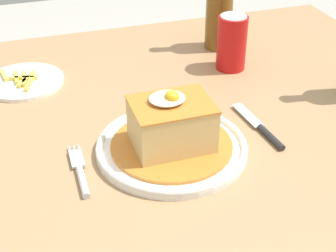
{
  "coord_description": "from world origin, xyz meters",
  "views": [
    {
      "loc": [
        -0.29,
        -0.79,
        1.27
      ],
      "look_at": [
        -0.06,
        -0.09,
        0.79
      ],
      "focal_mm": 54.01,
      "sensor_mm": 36.0,
      "label": 1
    }
  ],
  "objects_px": {
    "side_plate_fries": "(24,81)",
    "main_plate": "(172,147)",
    "knife": "(264,131)",
    "soda_can": "(232,43)",
    "beer_bottle_amber": "(219,8)",
    "fork": "(81,174)"
  },
  "relations": [
    {
      "from": "soda_can",
      "to": "side_plate_fries",
      "type": "height_order",
      "value": "soda_can"
    },
    {
      "from": "fork",
      "to": "side_plate_fries",
      "type": "height_order",
      "value": "side_plate_fries"
    },
    {
      "from": "main_plate",
      "to": "side_plate_fries",
      "type": "distance_m",
      "value": 0.4
    },
    {
      "from": "soda_can",
      "to": "main_plate",
      "type": "bearing_deg",
      "value": -130.7
    },
    {
      "from": "knife",
      "to": "beer_bottle_amber",
      "type": "distance_m",
      "value": 0.4
    },
    {
      "from": "fork",
      "to": "soda_can",
      "type": "height_order",
      "value": "soda_can"
    },
    {
      "from": "beer_bottle_amber",
      "to": "side_plate_fries",
      "type": "relative_size",
      "value": 1.56
    },
    {
      "from": "beer_bottle_amber",
      "to": "side_plate_fries",
      "type": "distance_m",
      "value": 0.48
    },
    {
      "from": "main_plate",
      "to": "knife",
      "type": "xyz_separation_m",
      "value": [
        0.18,
        0.0,
        -0.0
      ]
    },
    {
      "from": "side_plate_fries",
      "to": "main_plate",
      "type": "bearing_deg",
      "value": -56.37
    },
    {
      "from": "main_plate",
      "to": "fork",
      "type": "relative_size",
      "value": 1.86
    },
    {
      "from": "knife",
      "to": "side_plate_fries",
      "type": "xyz_separation_m",
      "value": [
        -0.4,
        0.34,
        -0.0
      ]
    },
    {
      "from": "beer_bottle_amber",
      "to": "side_plate_fries",
      "type": "height_order",
      "value": "beer_bottle_amber"
    },
    {
      "from": "knife",
      "to": "main_plate",
      "type": "bearing_deg",
      "value": -179.84
    },
    {
      "from": "main_plate",
      "to": "fork",
      "type": "bearing_deg",
      "value": -172.58
    },
    {
      "from": "fork",
      "to": "main_plate",
      "type": "bearing_deg",
      "value": 7.42
    },
    {
      "from": "main_plate",
      "to": "soda_can",
      "type": "xyz_separation_m",
      "value": [
        0.23,
        0.27,
        0.05
      ]
    },
    {
      "from": "fork",
      "to": "beer_bottle_amber",
      "type": "distance_m",
      "value": 0.58
    },
    {
      "from": "beer_bottle_amber",
      "to": "main_plate",
      "type": "bearing_deg",
      "value": -122.85
    },
    {
      "from": "main_plate",
      "to": "knife",
      "type": "height_order",
      "value": "main_plate"
    },
    {
      "from": "soda_can",
      "to": "beer_bottle_amber",
      "type": "distance_m",
      "value": 0.12
    },
    {
      "from": "soda_can",
      "to": "beer_bottle_amber",
      "type": "relative_size",
      "value": 0.47
    }
  ]
}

